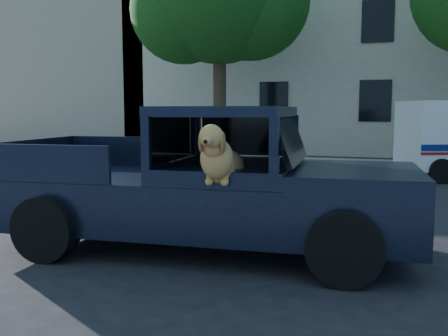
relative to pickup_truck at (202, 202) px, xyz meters
The scene contains 6 objects.
ground 1.15m from the pickup_truck, 48.93° to the left, with size 120.00×120.00×0.00m, color black.
far_sidewalk 9.96m from the pickup_truck, 86.35° to the left, with size 60.00×4.00×0.15m, color gray.
lane_stripes 4.94m from the pickup_truck, 57.46° to the left, with size 21.60×0.14×0.01m, color silver, non-canonical shape.
building_main 18.03m from the pickup_truck, 78.09° to the left, with size 26.00×6.00×9.00m, color beige.
building_left 22.68m from the pickup_truck, 129.82° to the left, with size 12.00×6.00×8.00m, color tan.
pickup_truck is the anchor object (origin of this frame).
Camera 1 is at (1.72, -6.74, 1.82)m, focal length 40.00 mm.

